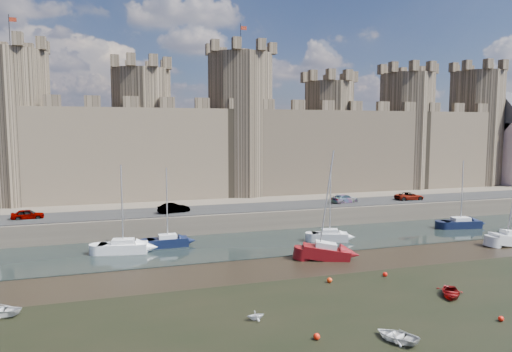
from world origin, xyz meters
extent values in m
plane|color=black|center=(0.00, 0.00, 0.00)|extent=(160.00, 160.00, 0.00)
cube|color=black|center=(0.00, 24.00, 0.04)|extent=(160.00, 12.00, 0.08)
cube|color=#4C443A|center=(0.00, 60.00, 1.25)|extent=(160.00, 60.00, 2.50)
cube|color=black|center=(0.00, 34.00, 2.55)|extent=(160.00, 7.00, 0.10)
cube|color=#42382B|center=(0.00, 48.00, 9.50)|extent=(100.00, 9.00, 14.00)
cylinder|color=#42382B|center=(-32.00, 48.00, 13.50)|extent=(10.00, 10.00, 22.00)
cylinder|color=black|center=(-32.00, 48.00, 27.00)|extent=(0.10, 0.10, 5.00)
cube|color=maroon|center=(-31.50, 48.00, 28.80)|extent=(1.00, 0.03, 0.60)
cylinder|color=#42382B|center=(-14.00, 48.00, 12.50)|extent=(9.00, 9.00, 20.00)
cylinder|color=#42382B|center=(2.00, 48.00, 14.00)|extent=(11.00, 11.00, 23.00)
cylinder|color=black|center=(2.00, 48.00, 28.00)|extent=(0.10, 0.10, 5.00)
cube|color=maroon|center=(2.50, 48.00, 29.80)|extent=(1.00, 0.03, 0.60)
cylinder|color=#42382B|center=(18.00, 48.00, 12.00)|extent=(9.00, 9.00, 19.00)
cylinder|color=#42382B|center=(34.00, 48.00, 13.00)|extent=(10.00, 10.00, 21.00)
cylinder|color=#42382B|center=(50.00, 48.00, 13.50)|extent=(10.00, 10.00, 22.00)
imported|color=gray|center=(-28.44, 34.00, 3.12)|extent=(3.71, 1.66, 1.24)
imported|color=gray|center=(-11.14, 33.02, 3.16)|extent=(4.24, 2.39, 1.32)
imported|color=gray|center=(13.91, 33.87, 3.15)|extent=(4.82, 3.03, 1.30)
imported|color=gray|center=(24.63, 33.30, 3.11)|extent=(4.50, 2.27, 1.22)
cube|color=white|center=(-17.64, 24.25, 0.60)|extent=(5.34, 2.81, 1.03)
cube|color=silver|center=(-17.64, 24.25, 1.35)|extent=(2.46, 1.74, 0.47)
cylinder|color=silver|center=(-17.64, 24.25, 5.34)|extent=(0.14, 0.14, 8.46)
cube|color=black|center=(-12.79, 25.49, 0.57)|extent=(4.50, 1.83, 0.98)
cube|color=silver|center=(-12.79, 25.49, 1.28)|extent=(2.01, 1.26, 0.44)
cylinder|color=silver|center=(-12.79, 25.49, 5.05)|extent=(0.14, 0.14, 7.98)
cube|color=silver|center=(5.89, 22.47, 0.57)|extent=(4.49, 2.94, 0.98)
cube|color=silver|center=(5.89, 22.47, 1.29)|extent=(2.14, 1.70, 0.45)
cylinder|color=silver|center=(5.89, 22.47, 5.09)|extent=(0.14, 0.14, 8.06)
cube|color=black|center=(26.07, 23.94, 0.57)|extent=(5.42, 2.75, 0.99)
cube|color=silver|center=(26.07, 23.94, 1.29)|extent=(2.48, 1.73, 0.45)
cylinder|color=silver|center=(26.07, 23.94, 5.11)|extent=(0.14, 0.14, 8.09)
cube|color=maroon|center=(2.17, 15.81, 0.61)|extent=(5.15, 3.41, 1.22)
cube|color=silver|center=(2.17, 15.81, 1.50)|extent=(2.45, 1.96, 0.56)
cylinder|color=silver|center=(2.17, 15.81, 6.22)|extent=(0.14, 0.14, 10.00)
cube|color=silver|center=(25.14, 14.79, 0.58)|extent=(5.06, 2.27, 1.16)
cube|color=silver|center=(25.14, 14.79, 1.42)|extent=(2.29, 1.50, 0.53)
imported|color=silver|center=(-1.55, -1.98, 0.30)|extent=(2.98, 3.43, 0.59)
imported|color=white|center=(-9.13, 3.57, 0.33)|extent=(1.25, 1.08, 0.65)
imported|color=#690B0B|center=(7.07, 3.34, 0.30)|extent=(3.37, 3.56, 0.60)
sphere|color=#FF360B|center=(-0.69, 9.19, 0.23)|extent=(0.46, 0.46, 0.46)
sphere|color=#FF1B0B|center=(7.08, -1.63, 0.19)|extent=(0.39, 0.39, 0.39)
sphere|color=red|center=(4.88, 9.21, 0.21)|extent=(0.42, 0.42, 0.42)
sphere|color=#FF210B|center=(-6.31, -0.40, 0.21)|extent=(0.42, 0.42, 0.42)
camera|label=1|loc=(-18.14, -25.68, 13.24)|focal=32.00mm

